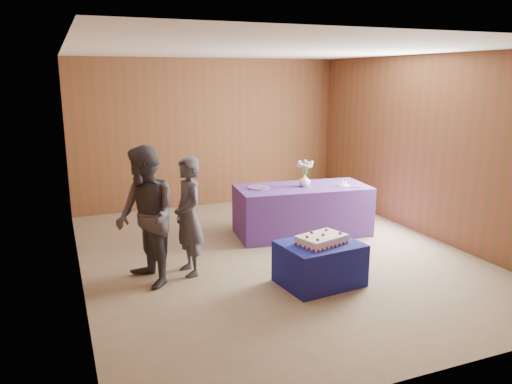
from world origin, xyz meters
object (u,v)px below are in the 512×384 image
cake_table (320,263)px  vase (305,180)px  serving_table (302,210)px  sheet_cake (322,239)px  guest_left (188,217)px  guest_right (146,217)px

cake_table → vase: bearing=62.1°
serving_table → sheet_cake: size_ratio=3.11×
vase → guest_left: size_ratio=0.13×
guest_left → guest_right: guest_right is taller
serving_table → vase: (0.03, -0.01, 0.47)m
vase → guest_right: 2.76m
vase → guest_right: size_ratio=0.11×
guest_right → vase: bearing=98.2°
cake_table → sheet_cake: 0.30m
serving_table → guest_left: size_ratio=1.37×
cake_table → sheet_cake: (0.01, -0.02, 0.30)m
serving_table → vase: bearing=-14.4°
sheet_cake → guest_right: bearing=142.1°
vase → guest_left: (-2.03, -0.89, -0.11)m
sheet_cake → serving_table: bearing=53.4°
vase → cake_table: bearing=-111.7°
sheet_cake → vase: bearing=52.6°
serving_table → guest_right: 2.78m
cake_table → vase: 1.98m
cake_table → serving_table: serving_table is taller
sheet_cake → guest_right: (-1.87, 0.75, 0.27)m
guest_left → guest_right: bearing=-81.1°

